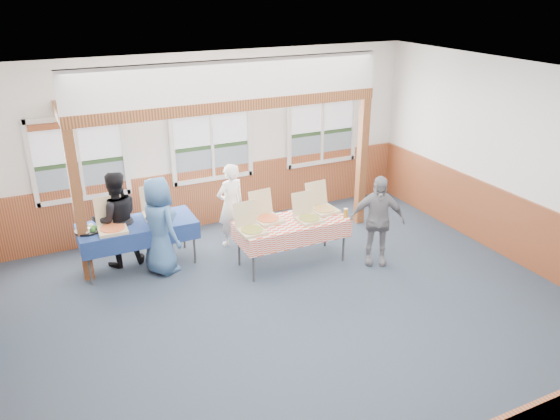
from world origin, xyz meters
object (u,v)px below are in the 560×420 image
object	(u,v)px
woman_black	(116,219)
person_grey	(377,220)
table_right	(292,224)
man_blue	(159,226)
woman_white	(231,205)
table_left	(137,226)

from	to	relation	value
woman_black	person_grey	distance (m)	4.17
table_right	man_blue	size ratio (longest dim) A/B	1.19
table_right	man_blue	world-z (taller)	man_blue
woman_black	table_right	bearing A→B (deg)	152.82
woman_black	person_grey	xyz separation A→B (m)	(3.79, -1.76, -0.04)
woman_white	woman_black	world-z (taller)	woman_black
table_right	man_blue	bearing A→B (deg)	154.76
table_right	person_grey	xyz separation A→B (m)	(1.24, -0.57, 0.06)
table_right	person_grey	bearing A→B (deg)	-31.71
table_left	woman_black	distance (m)	0.35
woman_white	person_grey	size ratio (longest dim) A/B	0.98
table_left	man_blue	bearing A→B (deg)	-55.66
table_left	person_grey	size ratio (longest dim) A/B	1.25
table_left	woman_black	xyz separation A→B (m)	(-0.28, 0.20, 0.09)
woman_black	person_grey	size ratio (longest dim) A/B	1.05
woman_black	woman_white	bearing A→B (deg)	174.94
woman_white	woman_black	size ratio (longest dim) A/B	0.93
man_blue	woman_white	bearing A→B (deg)	-92.04
table_left	person_grey	world-z (taller)	person_grey
table_right	table_left	bearing A→B (deg)	149.30
table_left	woman_black	size ratio (longest dim) A/B	1.19
man_blue	woman_black	bearing A→B (deg)	26.08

